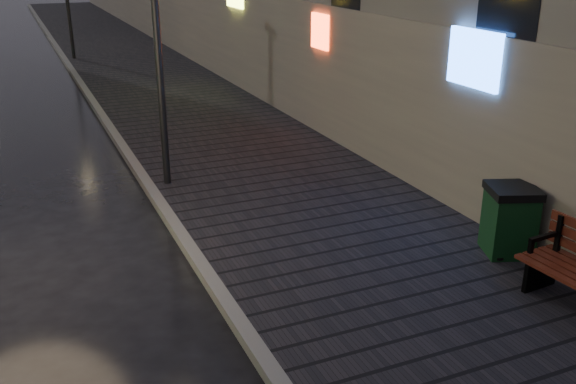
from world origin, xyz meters
The scene contains 4 objects.
sidewalk centered at (3.90, 21.00, 0.07)m, with size 4.60×58.00×0.15m, color black.
curb centered at (1.50, 21.00, 0.07)m, with size 0.20×58.00×0.15m, color slate.
lamp_near centered at (1.85, 6.00, 3.49)m, with size 0.36×0.36×5.28m.
trash_bin centered at (5.80, 0.98, 0.69)m, with size 0.89×0.89×1.05m.
Camera 1 is at (-0.68, -5.68, 4.48)m, focal length 40.00 mm.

